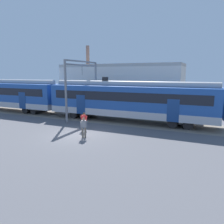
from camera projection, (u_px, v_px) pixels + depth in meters
name	position (u px, v px, depth m)	size (l,w,h in m)	color
ground_plane	(78.00, 135.00, 18.38)	(160.00, 160.00, 0.00)	#515156
track_bed	(48.00, 114.00, 28.08)	(80.00, 4.40, 0.01)	slate
commuter_train	(63.00, 97.00, 26.67)	(38.05, 3.07, 4.73)	silver
pedestrian_red	(84.00, 120.00, 19.62)	(0.60, 0.62, 1.67)	navy
pedestrian_grey	(84.00, 126.00, 17.37)	(0.51, 0.71, 1.67)	#6B6051
catenary_gantry	(82.00, 81.00, 25.14)	(0.24, 6.64, 6.53)	gray
background_building	(120.00, 87.00, 31.20)	(17.31, 5.00, 9.20)	beige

